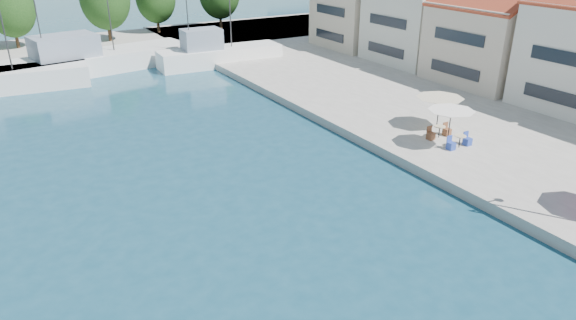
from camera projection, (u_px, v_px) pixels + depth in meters
quay_right at (500, 96)px, 41.76m from camera, size 32.00×92.00×0.60m
quay_far at (42, 53)px, 56.89m from camera, size 90.00×16.00×0.60m
building_04 at (495, 29)px, 43.14m from camera, size 9.00×8.80×9.20m
building_05 at (420, 13)px, 50.12m from camera, size 8.40×8.80×9.70m
building_06 at (362, 1)px, 57.10m from camera, size 9.00×8.80×10.20m
trawler_03 at (92, 61)px, 49.80m from camera, size 19.36×8.16×10.20m
trawler_04 at (217, 55)px, 52.18m from camera, size 12.72×3.95×10.20m
tree_05 at (10, 8)px, 55.86m from camera, size 5.14×5.14×7.62m
umbrella_white at (451, 114)px, 30.11m from camera, size 2.74×2.74×2.36m
umbrella_cream at (440, 101)px, 33.40m from camera, size 3.09×3.09×2.07m
cafe_table_02 at (459, 143)px, 30.84m from camera, size 1.82×0.70×0.76m
cafe_table_03 at (439, 133)px, 32.34m from camera, size 1.82×0.70×0.76m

